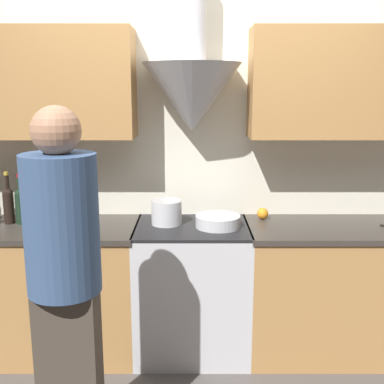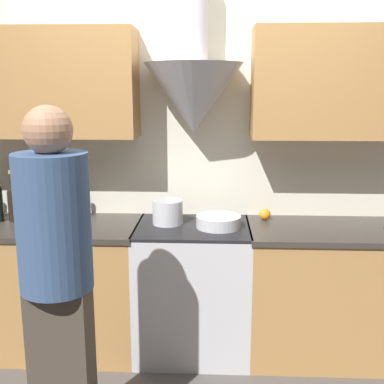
{
  "view_description": "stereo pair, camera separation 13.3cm",
  "coord_description": "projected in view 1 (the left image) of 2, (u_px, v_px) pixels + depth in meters",
  "views": [
    {
      "loc": [
        0.0,
        -2.68,
        1.78
      ],
      "look_at": [
        0.0,
        0.25,
        1.14
      ],
      "focal_mm": 45.0,
      "sensor_mm": 36.0,
      "label": 1
    },
    {
      "loc": [
        0.13,
        -2.67,
        1.78
      ],
      "look_at": [
        0.0,
        0.25,
        1.14
      ],
      "focal_mm": 45.0,
      "sensor_mm": 36.0,
      "label": 2
    }
  ],
  "objects": [
    {
      "name": "counter_left",
      "position": [
        46.0,
        289.0,
        3.24
      ],
      "size": [
        1.24,
        0.62,
        0.89
      ],
      "color": "#B27F47",
      "rests_on": "ground_plane"
    },
    {
      "name": "mixing_bowl",
      "position": [
        218.0,
        221.0,
        3.12
      ],
      "size": [
        0.29,
        0.29,
        0.08
      ],
      "color": "silver",
      "rests_on": "stove_range"
    },
    {
      "name": "wine_bottle_7",
      "position": [
        63.0,
        203.0,
        3.2
      ],
      "size": [
        0.07,
        0.07,
        0.33
      ],
      "color": "black",
      "rests_on": "counter_left"
    },
    {
      "name": "ground_plane",
      "position": [
        192.0,
        379.0,
        2.99
      ],
      "size": [
        12.0,
        12.0,
        0.0
      ],
      "primitive_type": "plane",
      "color": "#4C4744"
    },
    {
      "name": "counter_right",
      "position": [
        333.0,
        289.0,
        3.24
      ],
      "size": [
        1.19,
        0.62,
        0.89
      ],
      "color": "#B27F47",
      "rests_on": "ground_plane"
    },
    {
      "name": "stock_pot",
      "position": [
        167.0,
        212.0,
        3.18
      ],
      "size": [
        0.2,
        0.2,
        0.16
      ],
      "color": "silver",
      "rests_on": "stove_range"
    },
    {
      "name": "wine_bottle_4",
      "position": [
        21.0,
        204.0,
        3.18
      ],
      "size": [
        0.08,
        0.08,
        0.34
      ],
      "color": "black",
      "rests_on": "counter_left"
    },
    {
      "name": "stove_range",
      "position": [
        192.0,
        289.0,
        3.24
      ],
      "size": [
        0.75,
        0.6,
        0.89
      ],
      "color": "silver",
      "rests_on": "ground_plane"
    },
    {
      "name": "orange_fruit",
      "position": [
        263.0,
        213.0,
        3.31
      ],
      "size": [
        0.08,
        0.08,
        0.08
      ],
      "color": "orange",
      "rests_on": "counter_right"
    },
    {
      "name": "wine_bottle_6",
      "position": [
        49.0,
        206.0,
        3.18
      ],
      "size": [
        0.07,
        0.07,
        0.31
      ],
      "color": "black",
      "rests_on": "counter_left"
    },
    {
      "name": "wine_bottle_3",
      "position": [
        9.0,
        203.0,
        3.19
      ],
      "size": [
        0.07,
        0.07,
        0.35
      ],
      "color": "black",
      "rests_on": "counter_left"
    },
    {
      "name": "person_foreground_left",
      "position": [
        65.0,
        278.0,
        2.13
      ],
      "size": [
        0.32,
        0.32,
        1.71
      ],
      "color": "#473D33",
      "rests_on": "ground_plane"
    },
    {
      "name": "wall_back",
      "position": [
        191.0,
        132.0,
        3.28
      ],
      "size": [
        8.4,
        0.64,
        2.6
      ],
      "color": "silver",
      "rests_on": "ground_plane"
    },
    {
      "name": "wine_bottle_5",
      "position": [
        36.0,
        204.0,
        3.18
      ],
      "size": [
        0.07,
        0.07,
        0.34
      ],
      "color": "black",
      "rests_on": "counter_left"
    }
  ]
}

